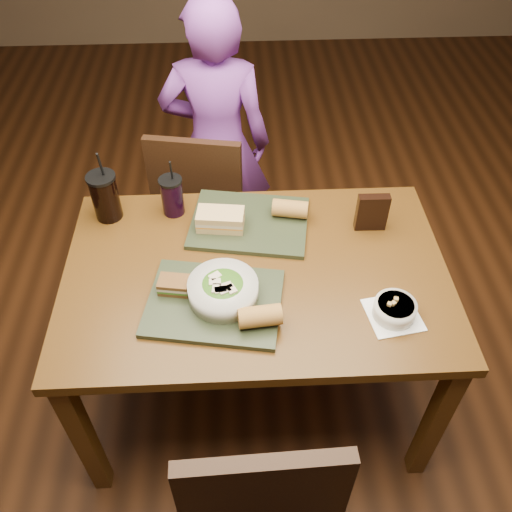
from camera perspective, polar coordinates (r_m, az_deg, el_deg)
The scene contains 15 objects.
ground at distance 2.43m, azimuth 0.00°, elevation -13.70°, with size 6.00×6.00×0.00m, color #381C0B.
dining_table at distance 1.90m, azimuth 0.00°, elevation -3.41°, with size 1.30×0.85×0.75m.
chair_far at distance 2.48m, azimuth -5.99°, elevation 5.42°, with size 0.46×0.46×0.91m.
diner at distance 2.54m, azimuth -4.12°, elevation 11.60°, with size 0.50×0.33×1.36m, color purple.
tray_near at distance 1.73m, azimuth -4.42°, elevation -4.93°, with size 0.42×0.32×0.02m, color #252D1B.
tray_far at distance 1.99m, azimuth -0.70°, elevation 3.53°, with size 0.42×0.32×0.02m, color #252D1B.
salad_bowl at distance 1.70m, azimuth -3.49°, elevation -3.51°, with size 0.22×0.22×0.07m.
soup_bowl at distance 1.73m, azimuth 14.39°, elevation -5.46°, with size 0.18×0.18×0.07m.
sandwich_near at distance 1.75m, azimuth -8.61°, elevation -3.04°, with size 0.11×0.08×0.05m.
sandwich_far at distance 1.94m, azimuth -3.76°, elevation 3.86°, with size 0.18×0.11×0.07m.
baguette_near at distance 1.64m, azimuth 0.41°, elevation -6.36°, with size 0.07×0.07×0.13m, color #AD7533.
baguette_far at distance 1.99m, azimuth 3.61°, elevation 4.99°, with size 0.06×0.06×0.13m, color #AD7533.
cup_cola at distance 2.05m, azimuth -15.59°, elevation 6.08°, with size 0.11×0.11×0.28m.
cup_berry at distance 2.02m, azimuth -8.82°, elevation 6.29°, with size 0.09×0.09×0.23m.
chip_bag at distance 1.98m, azimuth 12.10°, elevation 4.51°, with size 0.11×0.03×0.15m, color black.
Camera 1 is at (-0.06, -1.25, 2.09)m, focal length 38.00 mm.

